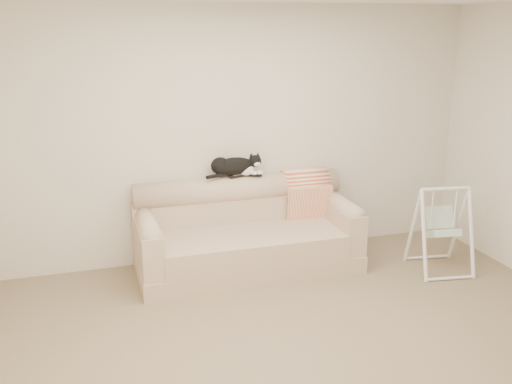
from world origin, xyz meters
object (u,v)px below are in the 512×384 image
tuxedo_cat (235,166)px  baby_swing (441,229)px  sofa (246,235)px  remote_b (254,175)px  remote_a (237,176)px

tuxedo_cat → baby_swing: 2.17m
sofa → baby_swing: 1.96m
sofa → baby_swing: (1.85, -0.63, 0.08)m
tuxedo_cat → baby_swing: (1.90, -0.88, -0.57)m
remote_b → baby_swing: (1.70, -0.85, -0.47)m
sofa → remote_a: size_ratio=11.79×
remote_b → baby_swing: remote_b is taller
remote_a → baby_swing: (1.87, -0.86, -0.47)m
tuxedo_cat → remote_b: bearing=-6.9°
remote_a → tuxedo_cat: 0.10m
sofa → baby_swing: bearing=-18.8°
sofa → tuxedo_cat: tuxedo_cat is taller
sofa → tuxedo_cat: 0.71m
sofa → tuxedo_cat: bearing=100.6°
baby_swing → remote_b: bearing=153.3°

